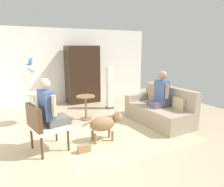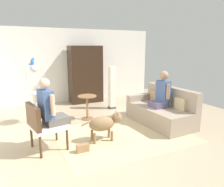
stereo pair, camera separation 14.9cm
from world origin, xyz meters
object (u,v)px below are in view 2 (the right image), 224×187
at_px(person_on_armchair, 49,107).
at_px(column_lamp, 112,88).
at_px(person_on_couch, 162,92).
at_px(handbag, 83,148).
at_px(bird_cage_stand, 35,91).
at_px(armchair, 42,123).
at_px(couch, 161,111).
at_px(armoire_cabinet, 85,74).
at_px(dog, 104,123).
at_px(round_end_table, 87,104).
at_px(parrot, 32,61).

bearing_deg(person_on_armchair, column_lamp, 40.72).
distance_m(person_on_couch, handbag, 2.43).
height_order(bird_cage_stand, handbag, bird_cage_stand).
relative_size(armchair, bird_cage_stand, 0.61).
distance_m(bird_cage_stand, handbag, 2.19).
bearing_deg(couch, armoire_cabinet, 109.10).
bearing_deg(dog, handbag, -153.56).
height_order(couch, person_on_armchair, person_on_armchair).
distance_m(person_on_armchair, armoire_cabinet, 3.55).
height_order(dog, bird_cage_stand, bird_cage_stand).
distance_m(couch, armoire_cabinet, 3.13).
xyz_separation_m(round_end_table, column_lamp, (1.04, 0.64, 0.24)).
relative_size(person_on_armchair, handbag, 3.79).
bearing_deg(armoire_cabinet, armchair, -121.82).
distance_m(person_on_armchair, round_end_table, 1.79).
height_order(armchair, bird_cage_stand, bird_cage_stand).
distance_m(round_end_table, bird_cage_stand, 1.35).
height_order(armchair, column_lamp, column_lamp).
bearing_deg(couch, bird_cage_stand, 154.04).
bearing_deg(person_on_armchair, armoire_cabinet, 60.05).
xyz_separation_m(round_end_table, bird_cage_stand, (-1.24, 0.29, 0.43)).
height_order(round_end_table, parrot, parrot).
bearing_deg(handbag, person_on_couch, 14.34).
height_order(person_on_couch, bird_cage_stand, bird_cage_stand).
distance_m(parrot, column_lamp, 2.49).
relative_size(armchair, column_lamp, 0.68).
distance_m(couch, column_lamp, 1.84).
distance_m(armchair, person_on_couch, 2.91).
distance_m(person_on_couch, dog, 1.76).
bearing_deg(bird_cage_stand, couch, -25.96).
bearing_deg(armchair, dog, -4.90).
distance_m(couch, armchair, 2.94).
bearing_deg(parrot, dog, -56.45).
bearing_deg(column_lamp, armoire_cabinet, 111.31).
height_order(armchair, person_on_couch, person_on_couch).
xyz_separation_m(person_on_couch, parrot, (-2.81, 1.41, 0.74)).
bearing_deg(armchair, couch, 4.20).
xyz_separation_m(armchair, parrot, (0.08, 1.60, 1.02)).
relative_size(round_end_table, handbag, 2.77).
relative_size(couch, dog, 2.00).
relative_size(person_on_couch, handbag, 3.83).
xyz_separation_m(round_end_table, dog, (-0.13, -1.41, -0.04)).
xyz_separation_m(couch, parrot, (-2.85, 1.38, 1.24)).
height_order(person_on_armchair, armoire_cabinet, armoire_cabinet).
distance_m(couch, bird_cage_stand, 3.20).
relative_size(couch, bird_cage_stand, 1.20).
xyz_separation_m(couch, column_lamp, (-0.55, 1.73, 0.34)).
bearing_deg(handbag, armoire_cabinet, 69.78).
distance_m(bird_cage_stand, column_lamp, 2.32).
xyz_separation_m(couch, round_end_table, (-1.59, 1.09, 0.10)).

